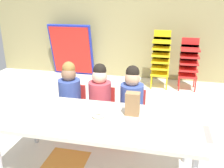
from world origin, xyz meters
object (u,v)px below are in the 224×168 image
(folded_activity_table, at_px, (72,50))
(seated_child_far_right, at_px, (132,97))
(seated_child_near_camera, at_px, (70,92))
(kid_chair_red_stack, at_px, (189,61))
(seated_child_middle_seat, at_px, (100,95))
(paper_plate_near_edge, at_px, (62,110))
(craft_table, at_px, (97,123))
(donut_powdered_loose, at_px, (98,115))
(paper_bag_brown, at_px, (133,104))
(kid_chair_yellow_stack, at_px, (161,56))
(donut_powdered_on_plate, at_px, (62,109))

(folded_activity_table, bearing_deg, seated_child_far_right, -54.49)
(seated_child_near_camera, relative_size, kid_chair_red_stack, 1.00)
(seated_child_middle_seat, relative_size, seated_child_far_right, 1.00)
(paper_plate_near_edge, bearing_deg, craft_table, -10.79)
(donut_powdered_loose, bearing_deg, craft_table, -99.20)
(craft_table, height_order, paper_bag_brown, paper_bag_brown)
(kid_chair_yellow_stack, distance_m, paper_bag_brown, 2.43)
(seated_child_middle_seat, relative_size, donut_powdered_on_plate, 9.39)
(donut_powdered_on_plate, bearing_deg, kid_chair_yellow_stack, 71.15)
(seated_child_middle_seat, bearing_deg, seated_child_near_camera, 180.00)
(kid_chair_red_stack, relative_size, donut_powdered_loose, 7.43)
(craft_table, bearing_deg, donut_powdered_on_plate, 169.21)
(folded_activity_table, bearing_deg, kid_chair_red_stack, -7.22)
(seated_child_middle_seat, bearing_deg, kid_chair_red_stack, 60.28)
(kid_chair_red_stack, bearing_deg, donut_powdered_on_plate, -118.41)
(paper_plate_near_edge, bearing_deg, seated_child_near_camera, 103.96)
(seated_child_far_right, bearing_deg, seated_child_middle_seat, 180.00)
(craft_table, bearing_deg, seated_child_middle_seat, 102.75)
(craft_table, xyz_separation_m, donut_powdered_loose, (0.00, 0.03, 0.06))
(seated_child_far_right, relative_size, folded_activity_table, 0.84)
(kid_chair_yellow_stack, height_order, folded_activity_table, folded_activity_table)
(seated_child_far_right, bearing_deg, craft_table, -110.66)
(seated_child_middle_seat, distance_m, donut_powdered_on_plate, 0.59)
(donut_powdered_loose, bearing_deg, donut_powdered_on_plate, 173.56)
(kid_chair_yellow_stack, relative_size, folded_activity_table, 0.96)
(kid_chair_yellow_stack, bearing_deg, kid_chair_red_stack, -0.02)
(paper_bag_brown, bearing_deg, seated_child_far_right, 98.74)
(donut_powdered_loose, bearing_deg, kid_chair_yellow_stack, 79.46)
(craft_table, height_order, folded_activity_table, folded_activity_table)
(seated_child_near_camera, height_order, folded_activity_table, folded_activity_table)
(paper_bag_brown, xyz_separation_m, donut_powdered_on_plate, (-0.68, -0.07, -0.09))
(seated_child_far_right, relative_size, paper_plate_near_edge, 5.10)
(kid_chair_yellow_stack, xyz_separation_m, donut_powdered_on_plate, (-0.85, -2.49, 0.03))
(seated_child_middle_seat, distance_m, seated_child_far_right, 0.37)
(seated_child_middle_seat, bearing_deg, paper_bag_brown, -46.70)
(kid_chair_yellow_stack, bearing_deg, craft_table, -100.53)
(kid_chair_red_stack, height_order, donut_powdered_on_plate, kid_chair_red_stack)
(donut_powdered_on_plate, bearing_deg, paper_bag_brown, 6.14)
(craft_table, bearing_deg, donut_powdered_loose, 80.80)
(paper_bag_brown, bearing_deg, paper_plate_near_edge, -173.86)
(kid_chair_yellow_stack, height_order, paper_bag_brown, kid_chair_yellow_stack)
(seated_child_near_camera, bearing_deg, kid_chair_yellow_stack, 63.19)
(seated_child_far_right, xyz_separation_m, donut_powdered_on_plate, (-0.61, -0.54, 0.05))
(seated_child_far_right, bearing_deg, folded_activity_table, 125.51)
(donut_powdered_on_plate, bearing_deg, paper_plate_near_edge, 0.00)
(donut_powdered_on_plate, bearing_deg, seated_child_far_right, 41.85)
(seated_child_near_camera, relative_size, donut_powdered_on_plate, 9.39)
(seated_child_far_right, distance_m, kid_chair_red_stack, 2.09)
(seated_child_near_camera, bearing_deg, donut_powdered_loose, -48.72)
(kid_chair_red_stack, relative_size, paper_plate_near_edge, 5.11)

